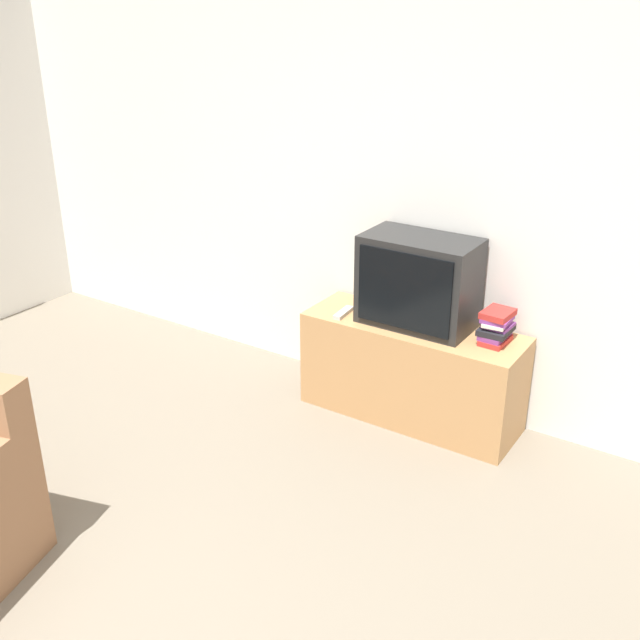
# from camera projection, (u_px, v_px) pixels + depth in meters

# --- Properties ---
(wall_back) EXTENTS (9.00, 0.06, 2.60)m
(wall_back) POSITION_uv_depth(u_px,v_px,m) (393.00, 186.00, 4.34)
(wall_back) COLOR white
(wall_back) RESTS_ON ground_plane
(tv_stand) EXTENTS (1.28, 0.43, 0.59)m
(tv_stand) POSITION_uv_depth(u_px,v_px,m) (411.00, 371.00, 4.38)
(tv_stand) COLOR tan
(tv_stand) RESTS_ON ground_plane
(television) EXTENTS (0.64, 0.37, 0.51)m
(television) POSITION_uv_depth(u_px,v_px,m) (419.00, 282.00, 4.19)
(television) COLOR black
(television) RESTS_ON tv_stand
(book_stack) EXTENTS (0.16, 0.22, 0.18)m
(book_stack) POSITION_uv_depth(u_px,v_px,m) (496.00, 327.00, 4.03)
(book_stack) COLOR #B72D28
(book_stack) RESTS_ON tv_stand
(remote_on_stand) EXTENTS (0.06, 0.19, 0.02)m
(remote_on_stand) POSITION_uv_depth(u_px,v_px,m) (343.00, 313.00, 4.40)
(remote_on_stand) COLOR #B7B7B7
(remote_on_stand) RESTS_ON tv_stand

